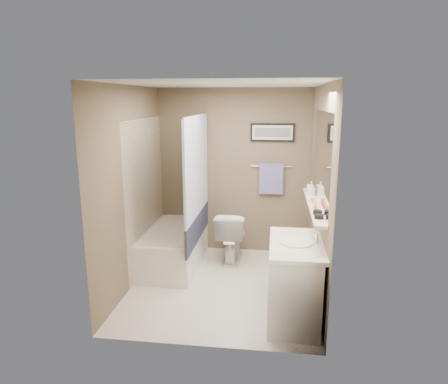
# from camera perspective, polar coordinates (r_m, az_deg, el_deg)

# --- Properties ---
(ground) EXTENTS (2.50, 2.50, 0.00)m
(ground) POSITION_cam_1_polar(r_m,az_deg,el_deg) (5.05, -0.22, -13.22)
(ground) COLOR silver
(ground) RESTS_ON ground
(ceiling) EXTENTS (2.20, 2.50, 0.04)m
(ceiling) POSITION_cam_1_polar(r_m,az_deg,el_deg) (4.52, -0.25, 14.91)
(ceiling) COLOR silver
(ceiling) RESTS_ON wall_back
(wall_back) EXTENTS (2.20, 0.04, 2.40)m
(wall_back) POSITION_cam_1_polar(r_m,az_deg,el_deg) (5.84, 1.36, 2.87)
(wall_back) COLOR brown
(wall_back) RESTS_ON ground
(wall_front) EXTENTS (2.20, 0.04, 2.40)m
(wall_front) POSITION_cam_1_polar(r_m,az_deg,el_deg) (3.47, -2.93, -4.34)
(wall_front) COLOR brown
(wall_front) RESTS_ON ground
(wall_left) EXTENTS (0.04, 2.50, 2.40)m
(wall_left) POSITION_cam_1_polar(r_m,az_deg,el_deg) (4.90, -12.86, 0.54)
(wall_left) COLOR brown
(wall_left) RESTS_ON ground
(wall_right) EXTENTS (0.04, 2.50, 2.40)m
(wall_right) POSITION_cam_1_polar(r_m,az_deg,el_deg) (4.63, 13.14, -0.20)
(wall_right) COLOR brown
(wall_right) RESTS_ON ground
(tile_surround) EXTENTS (0.02, 1.55, 2.00)m
(tile_surround) POSITION_cam_1_polar(r_m,az_deg,el_deg) (5.40, -11.07, -0.38)
(tile_surround) COLOR #BFAE90
(tile_surround) RESTS_ON wall_left
(curtain_rod) EXTENTS (0.02, 1.55, 0.02)m
(curtain_rod) POSITION_cam_1_polar(r_m,az_deg,el_deg) (5.08, -4.04, 10.96)
(curtain_rod) COLOR silver
(curtain_rod) RESTS_ON wall_left
(curtain_upper) EXTENTS (0.03, 1.45, 1.28)m
(curtain_upper) POSITION_cam_1_polar(r_m,az_deg,el_deg) (5.15, -3.93, 3.72)
(curtain_upper) COLOR white
(curtain_upper) RESTS_ON curtain_rod
(curtain_lower) EXTENTS (0.03, 1.45, 0.36)m
(curtain_lower) POSITION_cam_1_polar(r_m,az_deg,el_deg) (5.34, -3.79, -4.99)
(curtain_lower) COLOR #262B47
(curtain_lower) RESTS_ON curtain_rod
(mirror) EXTENTS (0.02, 1.60, 1.00)m
(mirror) POSITION_cam_1_polar(r_m,az_deg,el_deg) (4.40, 13.74, 4.67)
(mirror) COLOR silver
(mirror) RESTS_ON wall_right
(shelf) EXTENTS (0.12, 1.60, 0.03)m
(shelf) POSITION_cam_1_polar(r_m,az_deg,el_deg) (4.50, 12.69, -1.86)
(shelf) COLOR silver
(shelf) RESTS_ON wall_right
(towel_bar) EXTENTS (0.60, 0.02, 0.02)m
(towel_bar) POSITION_cam_1_polar(r_m,az_deg,el_deg) (5.77, 6.80, 3.67)
(towel_bar) COLOR silver
(towel_bar) RESTS_ON wall_back
(towel) EXTENTS (0.34, 0.05, 0.44)m
(towel) POSITION_cam_1_polar(r_m,az_deg,el_deg) (5.79, 6.75, 1.88)
(towel) COLOR #999CDF
(towel) RESTS_ON towel_bar
(art_frame) EXTENTS (0.62, 0.02, 0.26)m
(art_frame) POSITION_cam_1_polar(r_m,az_deg,el_deg) (5.73, 6.93, 8.44)
(art_frame) COLOR black
(art_frame) RESTS_ON wall_back
(art_mat) EXTENTS (0.56, 0.00, 0.20)m
(art_mat) POSITION_cam_1_polar(r_m,az_deg,el_deg) (5.72, 6.93, 8.43)
(art_mat) COLOR white
(art_mat) RESTS_ON art_frame
(art_image) EXTENTS (0.50, 0.00, 0.13)m
(art_image) POSITION_cam_1_polar(r_m,az_deg,el_deg) (5.72, 6.93, 8.42)
(art_image) COLOR #595959
(art_image) RESTS_ON art_mat
(door) EXTENTS (0.80, 0.02, 2.00)m
(door) POSITION_cam_1_polar(r_m,az_deg,el_deg) (3.47, 6.13, -7.88)
(door) COLOR silver
(door) RESTS_ON wall_front
(door_handle) EXTENTS (0.10, 0.02, 0.02)m
(door_handle) POSITION_cam_1_polar(r_m,az_deg,el_deg) (3.54, 0.76, -7.38)
(door_handle) COLOR silver
(door_handle) RESTS_ON door
(bathtub) EXTENTS (0.70, 1.50, 0.50)m
(bathtub) POSITION_cam_1_polar(r_m,az_deg,el_deg) (5.62, -7.09, -7.72)
(bathtub) COLOR white
(bathtub) RESTS_ON ground
(tub_rim) EXTENTS (0.56, 1.36, 0.02)m
(tub_rim) POSITION_cam_1_polar(r_m,az_deg,el_deg) (5.53, -7.16, -5.30)
(tub_rim) COLOR silver
(tub_rim) RESTS_ON bathtub
(toilet) EXTENTS (0.41, 0.71, 0.72)m
(toilet) POSITION_cam_1_polar(r_m,az_deg,el_deg) (5.66, 1.07, -6.24)
(toilet) COLOR white
(toilet) RESTS_ON ground
(vanity) EXTENTS (0.56, 0.93, 0.80)m
(vanity) POSITION_cam_1_polar(r_m,az_deg,el_deg) (4.26, 10.27, -12.70)
(vanity) COLOR white
(vanity) RESTS_ON ground
(countertop) EXTENTS (0.54, 0.96, 0.04)m
(countertop) POSITION_cam_1_polar(r_m,az_deg,el_deg) (4.09, 10.37, -7.39)
(countertop) COLOR white
(countertop) RESTS_ON vanity
(sink_basin) EXTENTS (0.34, 0.34, 0.01)m
(sink_basin) POSITION_cam_1_polar(r_m,az_deg,el_deg) (4.08, 10.24, -7.02)
(sink_basin) COLOR white
(sink_basin) RESTS_ON countertop
(faucet_spout) EXTENTS (0.02, 0.02, 0.10)m
(faucet_spout) POSITION_cam_1_polar(r_m,az_deg,el_deg) (4.08, 13.09, -6.52)
(faucet_spout) COLOR silver
(faucet_spout) RESTS_ON countertop
(faucet_knob) EXTENTS (0.05, 0.05, 0.05)m
(faucet_knob) POSITION_cam_1_polar(r_m,az_deg,el_deg) (4.18, 12.95, -6.32)
(faucet_knob) COLOR silver
(faucet_knob) RESTS_ON countertop
(candle_bowl_near) EXTENTS (0.09, 0.09, 0.04)m
(candle_bowl_near) POSITION_cam_1_polar(r_m,az_deg,el_deg) (3.96, 13.41, -3.42)
(candle_bowl_near) COLOR black
(candle_bowl_near) RESTS_ON shelf
(candle_bowl_far) EXTENTS (0.09, 0.09, 0.04)m
(candle_bowl_far) POSITION_cam_1_polar(r_m,az_deg,el_deg) (4.10, 13.21, -2.85)
(candle_bowl_far) COLOR black
(candle_bowl_far) RESTS_ON shelf
(hair_brush_front) EXTENTS (0.05, 0.22, 0.04)m
(hair_brush_front) POSITION_cam_1_polar(r_m,az_deg,el_deg) (4.38, 12.85, -1.80)
(hair_brush_front) COLOR orange
(hair_brush_front) RESTS_ON shelf
(hair_brush_back) EXTENTS (0.05, 0.22, 0.04)m
(hair_brush_back) POSITION_cam_1_polar(r_m,az_deg,el_deg) (4.52, 12.68, -1.32)
(hair_brush_back) COLOR #CC4D1C
(hair_brush_back) RESTS_ON shelf
(pink_comb) EXTENTS (0.03, 0.16, 0.01)m
(pink_comb) POSITION_cam_1_polar(r_m,az_deg,el_deg) (4.63, 12.55, -1.18)
(pink_comb) COLOR pink
(pink_comb) RESTS_ON shelf
(glass_jar) EXTENTS (0.08, 0.08, 0.10)m
(glass_jar) POSITION_cam_1_polar(r_m,az_deg,el_deg) (5.03, 12.17, 0.49)
(glass_jar) COLOR silver
(glass_jar) RESTS_ON shelf
(soap_bottle) EXTENTS (0.08, 0.08, 0.17)m
(soap_bottle) POSITION_cam_1_polar(r_m,az_deg,el_deg) (4.88, 12.32, 0.49)
(soap_bottle) COLOR #999999
(soap_bottle) RESTS_ON shelf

